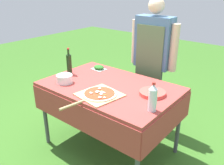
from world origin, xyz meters
TOP-DOWN VIEW (x-y plane):
  - ground_plane at (0.00, 0.00)m, footprint 12.00×12.00m
  - prep_table at (0.00, 0.00)m, footprint 1.44×0.96m
  - person_cook at (0.09, 0.75)m, footprint 0.63×0.21m
  - pizza_on_peel at (0.08, -0.27)m, footprint 0.43×0.66m
  - oil_bottle at (-0.59, -0.04)m, footprint 0.06×0.06m
  - water_bottle at (0.63, -0.19)m, footprint 0.08×0.08m
  - herb_container at (-0.43, 0.30)m, footprint 0.18×0.15m
  - mixing_tub at (-0.43, -0.26)m, footprint 0.18×0.18m
  - plate_stack at (0.47, 0.09)m, footprint 0.27×0.27m

SIDE VIEW (x-z plane):
  - ground_plane at x=0.00m, z-range 0.00..0.00m
  - prep_table at x=0.00m, z-range 0.32..1.14m
  - pizza_on_peel at x=0.08m, z-range 0.80..0.85m
  - plate_stack at x=0.47m, z-range 0.81..0.85m
  - herb_container at x=-0.43m, z-range 0.81..0.86m
  - mixing_tub at x=-0.43m, z-range 0.81..0.90m
  - water_bottle at x=0.63m, z-range 0.81..1.07m
  - oil_bottle at x=-0.59m, z-range 0.78..1.10m
  - person_cook at x=0.09m, z-range 0.15..1.83m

